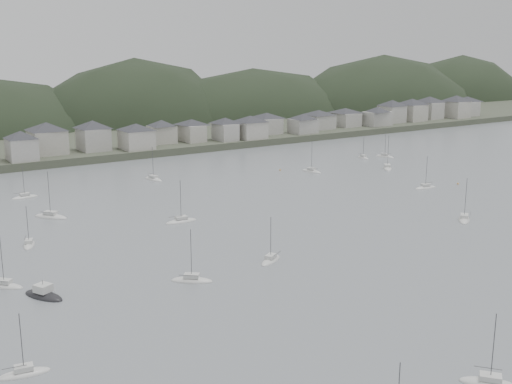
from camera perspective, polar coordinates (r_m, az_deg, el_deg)
ground at (r=118.09m, az=20.89°, el=-9.71°), size 900.00×900.00×0.00m
far_shore_land at (r=370.32m, az=-19.30°, el=5.72°), size 900.00×250.00×3.00m
forested_ridge at (r=348.84m, az=-17.30°, el=3.33°), size 851.55×103.94×102.57m
waterfront_town at (r=284.91m, az=-3.61°, el=5.89°), size 451.48×28.46×12.92m
moored_fleet at (r=152.90m, az=0.89°, el=-3.60°), size 230.57×172.80×13.22m
motor_launch_far at (r=121.08m, az=-18.58°, el=-8.81°), size 6.85×9.44×4.12m
mooring_buoys at (r=161.61m, az=2.33°, el=-2.70°), size 166.19×123.19×0.70m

